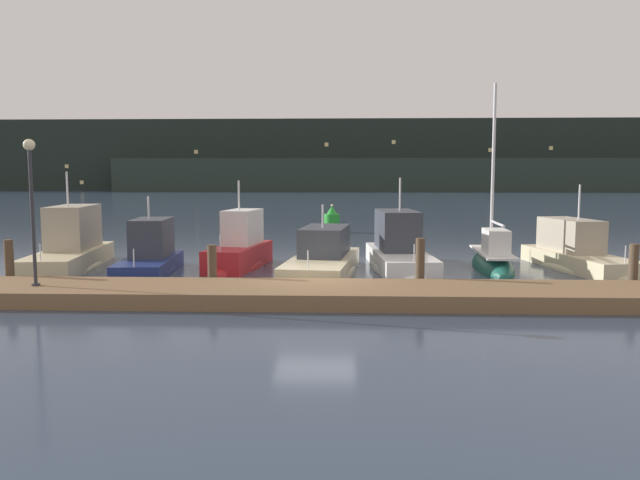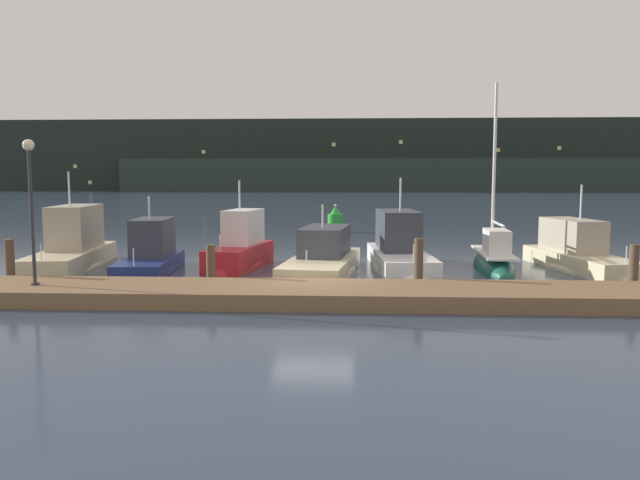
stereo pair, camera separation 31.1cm
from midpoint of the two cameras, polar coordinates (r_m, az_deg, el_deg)
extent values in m
plane|color=#2D3D51|center=(19.31, -0.13, -4.74)|extent=(400.00, 400.00, 0.00)
cube|color=brown|center=(17.75, -0.40, -4.96)|extent=(28.63, 2.80, 0.45)
cylinder|color=#4C3D2D|center=(22.01, -26.12, -1.96)|extent=(0.28, 0.28, 1.57)
cylinder|color=#4C3D2D|center=(19.72, -9.51, -2.49)|extent=(0.28, 0.28, 1.43)
cylinder|color=#4C3D2D|center=(19.37, 9.45, -2.30)|extent=(0.28, 0.28, 1.66)
cylinder|color=#4C3D2D|center=(21.10, 27.11, -2.41)|extent=(0.28, 0.28, 1.51)
ellipsoid|color=beige|center=(25.86, -21.48, -2.42)|extent=(2.89, 7.34, 0.98)
cube|color=beige|center=(25.81, -21.51, -1.64)|extent=(2.65, 6.61, 0.71)
cube|color=#A39984|center=(26.37, -21.15, 1.14)|extent=(1.76, 3.29, 1.68)
cube|color=black|center=(27.72, -20.31, 1.91)|extent=(1.24, 0.46, 0.74)
cylinder|color=silver|center=(25.75, -21.64, 4.36)|extent=(0.07, 0.07, 1.32)
cylinder|color=silver|center=(22.91, -23.79, -1.00)|extent=(0.04, 0.04, 0.60)
ellipsoid|color=navy|center=(23.86, -14.90, -2.88)|extent=(2.31, 5.51, 1.20)
cube|color=navy|center=(23.82, -14.92, -2.21)|extent=(2.11, 4.96, 0.56)
cube|color=#333842|center=(24.22, -14.70, 0.26)|extent=(1.46, 2.46, 1.40)
cube|color=black|center=(25.24, -14.19, 0.98)|extent=(1.13, 0.37, 0.62)
cylinder|color=silver|center=(23.72, -15.00, 2.87)|extent=(0.07, 0.07, 0.85)
cylinder|color=silver|center=(21.57, -16.29, -1.54)|extent=(0.04, 0.04, 0.60)
ellipsoid|color=red|center=(24.42, -7.00, -2.52)|extent=(2.36, 5.04, 1.21)
cube|color=red|center=(24.36, -7.01, -1.51)|extent=(2.15, 4.55, 0.87)
cube|color=silver|center=(24.70, -6.68, 1.20)|extent=(1.42, 2.28, 1.36)
cube|color=black|center=(25.60, -5.99, 1.83)|extent=(0.99, 0.41, 0.61)
cylinder|color=silver|center=(24.26, -7.01, 4.07)|extent=(0.07, 0.07, 1.15)
cylinder|color=silver|center=(22.37, -8.74, -0.31)|extent=(0.04, 0.04, 0.60)
ellipsoid|color=beige|center=(22.78, 0.57, -3.09)|extent=(3.11, 7.33, 1.09)
cube|color=beige|center=(22.73, 0.58, -2.33)|extent=(2.84, 6.60, 0.61)
cube|color=#333842|center=(23.32, 0.85, -0.06)|extent=(1.91, 3.29, 1.05)
cube|color=black|center=(24.71, 1.36, 0.65)|extent=(1.39, 0.38, 0.47)
cylinder|color=silver|center=(22.68, 0.64, 2.19)|extent=(0.07, 0.07, 0.86)
cylinder|color=silver|center=(19.73, -0.79, -1.82)|extent=(0.04, 0.04, 0.60)
ellipsoid|color=white|center=(24.11, 7.69, -2.64)|extent=(2.59, 7.09, 1.19)
cube|color=white|center=(24.06, 7.71, -1.84)|extent=(2.38, 6.38, 0.68)
cube|color=#333842|center=(24.62, 7.49, 0.91)|extent=(1.64, 3.16, 1.52)
cube|color=black|center=(25.97, 7.02, 1.69)|extent=(1.26, 0.38, 0.68)
cylinder|color=silver|center=(23.98, 7.74, 4.13)|extent=(0.07, 0.07, 1.28)
cylinder|color=silver|center=(21.12, 8.97, -1.21)|extent=(0.04, 0.04, 0.60)
ellipsoid|color=#195647|center=(24.82, 15.89, -2.57)|extent=(1.65, 5.26, 1.34)
cube|color=silver|center=(24.74, 15.93, -1.11)|extent=(1.38, 4.42, 0.08)
cube|color=silver|center=(24.07, 16.21, -0.14)|extent=(0.90, 1.71, 0.89)
cylinder|color=silver|center=(24.97, 15.99, 6.34)|extent=(0.12, 0.12, 6.42)
cylinder|color=silver|center=(23.80, 16.35, 1.44)|extent=(0.24, 2.50, 0.09)
cylinder|color=silver|center=(27.05, 15.11, 0.04)|extent=(0.04, 0.04, 0.50)
ellipsoid|color=beige|center=(25.66, 23.00, -2.54)|extent=(3.05, 6.96, 1.14)
cube|color=beige|center=(25.62, 23.03, -1.84)|extent=(2.78, 6.27, 0.64)
cube|color=#A39984|center=(26.09, 22.38, 0.41)|extent=(1.79, 3.14, 1.25)
cube|color=black|center=(27.26, 21.01, 1.08)|extent=(1.17, 0.44, 0.56)
cylinder|color=silver|center=(25.54, 23.08, 3.18)|extent=(0.07, 0.07, 1.34)
cylinder|color=silver|center=(23.16, 26.57, -1.24)|extent=(0.04, 0.04, 0.60)
cylinder|color=green|center=(39.02, 1.64, 0.83)|extent=(1.46, 1.46, 0.16)
cylinder|color=green|center=(38.98, 1.65, 1.66)|extent=(0.97, 0.97, 0.98)
cone|color=green|center=(38.93, 1.65, 2.75)|extent=(0.68, 0.68, 0.50)
sphere|color=#F9EAB7|center=(38.91, 1.65, 3.19)|extent=(0.16, 0.16, 0.16)
cylinder|color=#2D2D33|center=(19.61, -24.19, -3.68)|extent=(0.24, 0.24, 0.06)
cylinder|color=#2D2D33|center=(19.40, -24.43, 1.91)|extent=(0.10, 0.10, 3.78)
sphere|color=#F9EAB7|center=(19.38, -24.69, 7.90)|extent=(0.32, 0.32, 0.32)
cube|color=#1E2823|center=(143.27, 2.57, 7.68)|extent=(240.00, 16.00, 15.55)
cube|color=#26332C|center=(135.27, 13.06, 5.80)|extent=(144.00, 10.00, 6.94)
cube|color=#F4DB8C|center=(136.85, 12.00, 5.16)|extent=(0.80, 0.10, 0.80)
cube|color=#F4DB8C|center=(139.60, 17.55, 6.78)|extent=(0.80, 0.10, 0.80)
cube|color=#F4DB8C|center=(135.73, 7.47, 8.87)|extent=(0.80, 0.10, 0.80)
cube|color=#F4DB8C|center=(139.03, -10.54, 7.93)|extent=(0.80, 0.10, 0.80)
cube|color=#F4DB8C|center=(135.36, 1.33, 8.72)|extent=(0.80, 0.10, 0.80)
cube|color=#F4DB8C|center=(139.27, -11.05, 6.75)|extent=(0.80, 0.10, 0.80)
cube|color=#F4DB8C|center=(136.89, 12.13, 6.90)|extent=(0.80, 0.10, 0.80)
cube|color=#F4DB8C|center=(135.60, -1.60, 5.07)|extent=(0.80, 0.10, 0.80)
cube|color=#F4DB8C|center=(135.44, 6.68, 6.64)|extent=(0.80, 0.10, 0.80)
cube|color=#F4DB8C|center=(146.95, -20.23, 4.97)|extent=(0.80, 0.10, 0.80)
cube|color=#F4DB8C|center=(138.77, 16.03, 7.92)|extent=(0.80, 0.10, 0.80)
cube|color=#F4DB8C|center=(142.17, 21.09, 7.86)|extent=(0.80, 0.10, 0.80)
cube|color=#F4DB8C|center=(148.24, -21.42, 6.29)|extent=(0.80, 0.10, 0.80)
camera|label=1|loc=(0.16, -89.61, 0.04)|focal=35.00mm
camera|label=2|loc=(0.16, 90.39, -0.04)|focal=35.00mm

